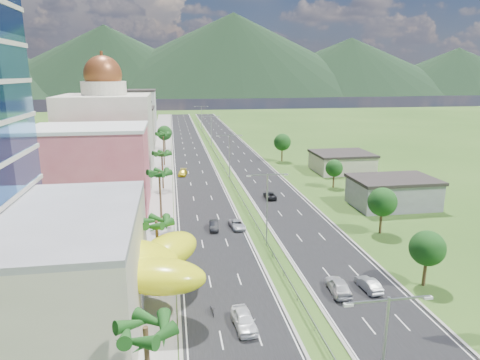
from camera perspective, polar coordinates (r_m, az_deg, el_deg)
name	(u,v)px	position (r m, az deg, el deg)	size (l,w,h in m)	color
ground	(284,276)	(55.43, 5.85, -12.62)	(500.00, 500.00, 0.00)	#2D5119
road_left	(190,152)	(140.07, -6.68, 3.79)	(11.00, 260.00, 0.04)	black
road_right	(236,150)	(141.49, -0.59, 3.98)	(11.00, 260.00, 0.04)	black
sidewalk_left	(160,152)	(139.99, -10.57, 3.65)	(7.00, 260.00, 0.12)	gray
median_guardrail	(219,160)	(122.87, -2.79, 2.70)	(0.10, 216.06, 0.76)	gray
streetlight_median_a	(384,355)	(31.96, 18.60, -21.24)	(6.04, 0.25, 11.00)	gray
streetlight_median_b	(267,202)	(61.94, 3.63, -2.93)	(6.04, 0.25, 11.00)	gray
streetlight_median_c	(229,152)	(100.28, -1.41, 3.69)	(6.04, 0.25, 11.00)	gray
streetlight_median_d	(211,129)	(144.49, -3.86, 6.86)	(6.04, 0.25, 11.00)	gray
streetlight_median_e	(201,116)	(189.07, -5.17, 8.54)	(6.04, 0.25, 11.00)	gray
lime_canopy	(113,264)	(48.49, -16.57, -10.71)	(18.00, 15.00, 7.40)	yellow
pink_shophouse	(92,170)	(82.91, -19.18, 1.22)	(20.00, 15.00, 15.00)	#CA5262
domed_building	(107,133)	(104.65, -17.28, 6.05)	(20.00, 20.00, 28.70)	beige
midrise_grey	(124,133)	(129.56, -15.26, 6.13)	(16.00, 15.00, 16.00)	gray
midrise_beige	(130,128)	(151.47, -14.40, 6.70)	(16.00, 15.00, 13.00)	#B6AF96
midrise_white	(135,115)	(173.99, -13.81, 8.47)	(16.00, 15.00, 18.00)	silver
shed_near	(393,194)	(86.57, 19.69, -1.72)	(15.00, 10.00, 5.00)	gray
shed_far	(342,163)	(113.76, 13.40, 2.22)	(14.00, 12.00, 4.40)	#B6AF96
palm_tree_a	(146,334)	(30.82, -12.47, -19.37)	(3.60, 3.60, 9.10)	#47301C
palm_tree_b	(156,225)	(52.86, -11.08, -5.85)	(3.60, 3.60, 8.10)	#47301C
palm_tree_c	(159,175)	(71.65, -10.70, 0.65)	(3.60, 3.60, 9.60)	#47301C
palm_tree_d	(162,155)	(94.36, -10.38, 3.29)	(3.60, 3.60, 8.60)	#47301C
palm_tree_e	(163,135)	(118.91, -10.21, 5.87)	(3.60, 3.60, 9.40)	#47301C
leafy_tree_lfar	(164,133)	(144.04, -10.03, 6.19)	(4.90, 4.90, 8.05)	#47301C
leafy_tree_ra	(427,248)	(55.56, 23.71, -8.34)	(4.20, 4.20, 6.90)	#47301C
leafy_tree_rb	(382,202)	(70.70, 18.46, -2.81)	(4.55, 4.55, 7.47)	#47301C
leafy_tree_rc	(334,168)	(96.76, 12.45, 1.54)	(3.85, 3.85, 6.33)	#47301C
leafy_tree_rd	(282,142)	(123.33, 5.66, 5.03)	(4.90, 4.90, 8.05)	#47301C
mountain_ridge	(234,95)	(503.71, -0.82, 11.26)	(860.00, 140.00, 90.00)	black
car_white_near_left	(244,320)	(44.94, 0.55, -18.14)	(1.99, 4.96, 1.69)	white
car_dark_left	(214,225)	(70.12, -3.52, -6.06)	(1.45, 4.17, 1.37)	black
car_silver_mid_left	(237,225)	(70.53, -0.39, -5.96)	(2.11, 4.57, 1.27)	#A8AAB0
car_yellow_far_left	(183,173)	(107.29, -7.66, 0.97)	(1.93, 4.74, 1.38)	gold
car_white_near_right	(338,286)	(52.23, 12.99, -13.57)	(2.07, 5.14, 1.75)	silver
car_silver_right	(369,284)	(53.82, 16.77, -13.16)	(1.51, 4.32, 1.42)	#A0A3A8
car_dark_far_right	(270,195)	(87.14, 4.01, -2.04)	(2.16, 4.68, 1.30)	black
motorcycle	(212,309)	(47.34, -3.75, -16.74)	(0.54, 1.79, 1.14)	black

